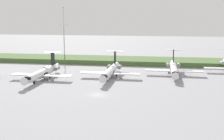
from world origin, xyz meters
The scene contains 6 objects.
ground_plane centered at (0.00, 30.00, 0.00)m, with size 500.00×500.00×0.00m, color #939399.
grass_berm centered at (0.00, 63.70, 1.12)m, with size 320.00×20.00×2.25m, color #4C6B38.
regional_jet_second centered at (-24.85, 18.64, 2.54)m, with size 22.81×31.00×9.00m.
regional_jet_third centered at (-0.63, 26.39, 2.54)m, with size 22.81×31.00×9.00m.
regional_jet_fourth centered at (23.39, 35.80, 2.54)m, with size 22.81×31.00×9.00m.
antenna_mast centered at (-36.00, 76.17, 11.59)m, with size 4.40×0.50×28.13m.
Camera 1 is at (18.85, -83.98, 22.91)m, focal length 47.72 mm.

